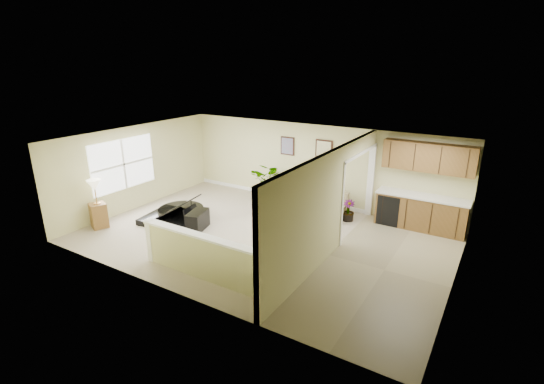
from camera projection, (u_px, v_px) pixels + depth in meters
The scene contains 20 objects.
floor at pixel (263, 238), 10.10m from camera, with size 9.00×9.00×0.00m, color #B5A98C.
back_wall at pixel (315, 165), 12.13m from camera, with size 9.00×0.04×2.50m, color beige.
front_wall at pixel (175, 236), 7.27m from camera, with size 9.00×0.04×2.50m, color beige.
left_wall at pixel (137, 167), 11.92m from camera, with size 0.04×6.00×2.50m, color beige.
right_wall at pixel (461, 231), 7.49m from camera, with size 0.04×6.00×2.50m, color beige.
ceiling at pixel (262, 142), 9.30m from camera, with size 9.00×6.00×0.04m, color beige.
kitchen_vinyl at pixel (384, 270), 8.55m from camera, with size 2.70×6.00×0.01m, color #9B8F69.
interior_partition at pixel (334, 203), 9.03m from camera, with size 0.18×5.99×2.50m.
pony_half_wall at pixel (205, 257), 8.04m from camera, with size 3.42×0.22×1.00m.
left_window at pixel (123, 164), 11.44m from camera, with size 0.05×2.15×1.45m, color white.
wall_art_left at pixel (287, 146), 12.41m from camera, with size 0.48×0.04×0.58m.
wall_mirror at pixel (324, 149), 11.78m from camera, with size 0.55×0.04×0.55m.
kitchen_cabinets at pixel (418, 197), 10.46m from camera, with size 2.36×0.65×2.33m.
piano at pixel (175, 199), 11.09m from camera, with size 1.98×2.03×1.47m.
piano_bench at pixel (198, 220), 10.54m from camera, with size 0.38×0.75×0.50m, color black.
loveseat at pixel (319, 203), 11.52m from camera, with size 1.65×1.02×0.91m.
accent_table at pixel (287, 191), 12.13m from camera, with size 0.53×0.53×0.77m.
palm_plant at pixel (270, 182), 12.49m from camera, with size 1.19×1.04×1.30m.
small_plant at pixel (348, 212), 11.11m from camera, with size 0.41×0.41×0.60m.
lamp_stand at pixel (98, 207), 10.56m from camera, with size 0.52×0.52×1.35m.
Camera 1 is at (4.98, -7.73, 4.35)m, focal length 26.00 mm.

